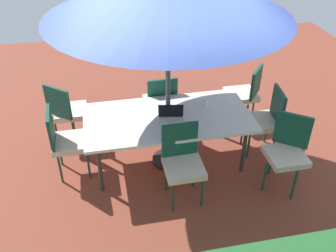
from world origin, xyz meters
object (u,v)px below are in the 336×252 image
at_px(chair_northwest, 287,149).
at_px(chair_north, 183,160).
at_px(chair_east, 65,139).
at_px(chair_southeast, 67,110).
at_px(chair_southwest, 245,92).
at_px(chair_west, 265,118).
at_px(dining_table, 168,119).
at_px(laptop, 171,112).
at_px(chair_south, 160,101).
at_px(cup, 206,103).

distance_m(chair_northwest, chair_north, 1.32).
bearing_deg(chair_east, chair_southeast, -3.30).
height_order(chair_southwest, chair_east, same).
bearing_deg(chair_west, chair_east, -83.58).
distance_m(dining_table, chair_east, 1.35).
bearing_deg(chair_northwest, chair_southeast, -171.93).
bearing_deg(dining_table, laptop, -155.99).
xyz_separation_m(chair_west, chair_south, (1.35, -0.76, 0.00)).
bearing_deg(chair_east, chair_west, -93.52).
relative_size(chair_east, chair_southeast, 1.00).
bearing_deg(chair_southeast, cup, -157.10).
distance_m(chair_east, chair_north, 1.55).
distance_m(chair_southwest, chair_west, 0.76).
xyz_separation_m(chair_east, chair_southeast, (-0.01, -0.72, 0.00)).
distance_m(chair_west, chair_southeast, 2.82).
xyz_separation_m(chair_northwest, chair_east, (2.70, -0.77, 0.00)).
relative_size(dining_table, chair_west, 2.22).
distance_m(chair_east, laptop, 1.40).
height_order(chair_southwest, cup, chair_southwest).
bearing_deg(chair_west, cup, -93.16).
bearing_deg(chair_northwest, dining_table, -171.03).
relative_size(chair_west, chair_southeast, 1.00).
height_order(dining_table, chair_south, chair_south).
relative_size(chair_southwest, chair_west, 1.00).
bearing_deg(chair_southwest, cup, -14.83).
height_order(dining_table, chair_east, chair_east).
distance_m(chair_west, chair_northwest, 0.72).
xyz_separation_m(chair_southwest, laptop, (1.34, 0.74, 0.25)).
xyz_separation_m(chair_southeast, laptop, (-1.37, 0.75, 0.25)).
height_order(chair_southeast, chair_south, same).
bearing_deg(cup, chair_southwest, -144.04).
bearing_deg(laptop, chair_east, 10.01).
relative_size(chair_north, chair_south, 1.00).
bearing_deg(laptop, chair_southwest, -140.28).
relative_size(dining_table, laptop, 6.04).
xyz_separation_m(chair_east, laptop, (-1.38, 0.02, 0.25)).
distance_m(chair_west, chair_south, 1.55).
relative_size(chair_east, cup, 8.67).
xyz_separation_m(chair_northwest, chair_south, (1.32, -1.48, 0.00)).
relative_size(dining_table, chair_northwest, 2.22).
distance_m(chair_north, cup, 1.00).
distance_m(laptop, cup, 0.53).
bearing_deg(chair_south, chair_north, 87.55).
bearing_deg(chair_west, chair_south, -111.90).
bearing_deg(cup, chair_southeast, -18.14).
bearing_deg(cup, laptop, 14.49).
distance_m(chair_southwest, chair_southeast, 2.71).
bearing_deg(chair_east, chair_northwest, -108.41).
distance_m(chair_southwest, chair_east, 2.81).
xyz_separation_m(dining_table, chair_south, (-0.04, -0.75, -0.15)).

